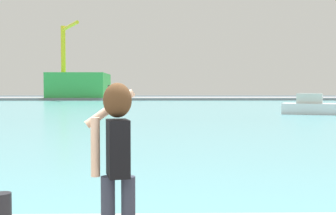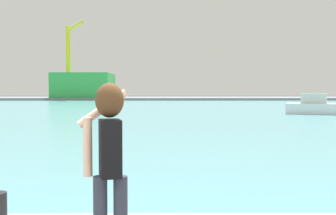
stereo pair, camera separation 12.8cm
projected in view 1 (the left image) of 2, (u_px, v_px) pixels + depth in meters
The scene contains 8 objects.
ground_plane at pixel (155, 107), 53.69m from camera, with size 220.00×220.00×0.00m, color #334751.
harbor_water at pixel (155, 106), 55.69m from camera, with size 140.00×100.00×0.02m, color #599EA8.
far_shore_dock at pixel (157, 98), 95.64m from camera, with size 140.00×20.00×0.51m, color gray.
person_photographer at pixel (117, 152), 4.16m from camera, with size 0.53×0.54×1.74m.
harbor_bollard at pixel (2, 211), 5.12m from camera, with size 0.22×0.22×0.43m, color black.
boat_moored at pixel (317, 107), 36.95m from camera, with size 6.53×4.46×1.81m.
warehouse_left at pixel (80, 85), 92.92m from camera, with size 12.04×13.50×5.25m, color green.
port_crane at pixel (65, 53), 90.68m from camera, with size 5.89×10.92×15.52m.
Camera 1 is at (0.64, -3.67, 2.12)m, focal length 45.33 mm.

